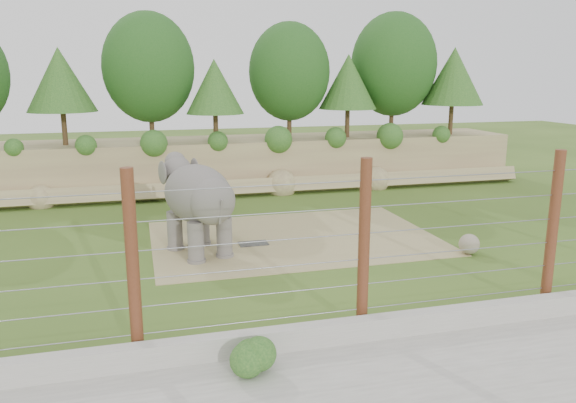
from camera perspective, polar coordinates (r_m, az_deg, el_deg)
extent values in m
plane|color=#3C571D|center=(17.35, 1.74, -6.58)|extent=(90.00, 90.00, 0.00)
cube|color=#8C7254|center=(29.39, -5.63, 3.93)|extent=(30.00, 4.00, 2.50)
cube|color=#8C7254|center=(27.32, -4.78, 1.35)|extent=(30.00, 1.37, 1.07)
cylinder|color=#3F2B19|center=(28.44, -21.77, 6.93)|extent=(0.24, 0.24, 1.58)
sphere|color=#184D18|center=(28.33, -22.13, 11.22)|extent=(3.60, 3.60, 3.60)
cylinder|color=#3F2B19|center=(28.75, -13.69, 7.88)|extent=(0.24, 0.24, 1.92)
sphere|color=#184D18|center=(28.66, -13.97, 13.08)|extent=(4.40, 4.40, 4.40)
cylinder|color=#3F2B19|center=(27.83, -7.35, 7.44)|extent=(0.24, 0.24, 1.40)
sphere|color=#184D18|center=(27.72, -7.46, 11.35)|extent=(3.20, 3.20, 3.20)
cylinder|color=#3F2B19|center=(29.59, 0.14, 8.26)|extent=(0.24, 0.24, 1.82)
sphere|color=#184D18|center=(29.49, 0.14, 13.05)|extent=(4.16, 4.16, 4.16)
cylinder|color=#3F2B19|center=(29.97, 6.04, 7.95)|extent=(0.24, 0.24, 1.50)
sphere|color=#184D18|center=(29.87, 6.13, 11.86)|extent=(3.44, 3.44, 3.44)
cylinder|color=#3F2B19|center=(32.05, 10.46, 8.59)|extent=(0.24, 0.24, 2.03)
sphere|color=#184D18|center=(31.98, 10.67, 13.52)|extent=(4.64, 4.64, 4.64)
cylinder|color=#3F2B19|center=(32.44, 16.21, 8.01)|extent=(0.24, 0.24, 1.64)
sphere|color=#184D18|center=(32.35, 16.46, 11.95)|extent=(3.76, 3.76, 3.76)
cube|color=tan|center=(20.22, 0.63, -3.71)|extent=(10.00, 7.00, 0.02)
cube|color=#262628|center=(19.50, -3.53, -4.28)|extent=(1.00, 0.60, 0.03)
sphere|color=gray|center=(19.25, 17.93, -4.14)|extent=(0.67, 0.67, 0.67)
cube|color=#A19D95|center=(12.91, 8.36, -12.60)|extent=(26.00, 0.35, 0.50)
cube|color=#A19D95|center=(11.44, 12.48, -17.73)|extent=(26.00, 4.00, 0.01)
cylinder|color=#4E2413|center=(11.77, -15.50, -6.31)|extent=(0.26, 0.26, 4.00)
cylinder|color=#4E2413|center=(12.70, 7.72, -4.53)|extent=(0.26, 0.26, 4.00)
cylinder|color=#4E2413|center=(15.30, 25.27, -2.67)|extent=(0.26, 0.26, 4.00)
cylinder|color=gray|center=(13.22, 7.52, -10.74)|extent=(20.00, 0.02, 0.02)
cylinder|color=gray|center=(13.00, 7.60, -8.32)|extent=(20.00, 0.02, 0.02)
cylinder|color=gray|center=(12.79, 7.68, -5.81)|extent=(20.00, 0.02, 0.02)
cylinder|color=gray|center=(12.62, 7.76, -3.23)|extent=(20.00, 0.02, 0.02)
cylinder|color=gray|center=(12.47, 7.84, -0.57)|extent=(20.00, 0.02, 0.02)
cylinder|color=gray|center=(12.34, 7.93, 2.14)|extent=(20.00, 0.02, 0.02)
sphere|color=#1E4E1D|center=(11.41, -3.28, -15.46)|extent=(0.70, 0.70, 0.70)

